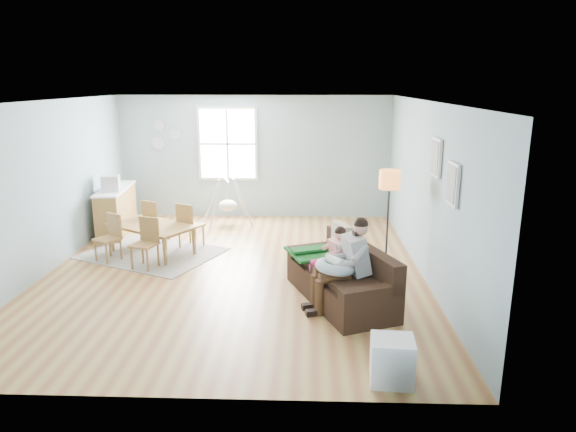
{
  "coord_description": "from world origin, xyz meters",
  "views": [
    {
      "loc": [
        1.15,
        -7.83,
        2.98
      ],
      "look_at": [
        0.87,
        -0.29,
        1.0
      ],
      "focal_mm": 32.0,
      "sensor_mm": 36.0,
      "label": 1
    }
  ],
  "objects_px": {
    "dining_table": "(151,239)",
    "chair_ne": "(188,223)",
    "chair_se": "(146,240)",
    "chair_sw": "(110,235)",
    "floor_lamp": "(389,188)",
    "baby_swing": "(228,205)",
    "father": "(345,261)",
    "chair_nw": "(154,219)",
    "counter": "(117,210)",
    "sofa": "(344,281)",
    "storage_cube": "(391,360)",
    "monitor": "(110,183)",
    "toddler": "(334,250)"
  },
  "relations": [
    {
      "from": "dining_table",
      "to": "chair_ne",
      "type": "distance_m",
      "value": 0.72
    },
    {
      "from": "dining_table",
      "to": "chair_se",
      "type": "xyz_separation_m",
      "value": [
        0.13,
        -0.67,
        0.2
      ]
    },
    {
      "from": "chair_sw",
      "to": "chair_ne",
      "type": "xyz_separation_m",
      "value": [
        1.19,
        0.69,
        0.03
      ]
    },
    {
      "from": "floor_lamp",
      "to": "baby_swing",
      "type": "distance_m",
      "value": 4.11
    },
    {
      "from": "father",
      "to": "chair_ne",
      "type": "relative_size",
      "value": 1.49
    },
    {
      "from": "father",
      "to": "floor_lamp",
      "type": "relative_size",
      "value": 0.77
    },
    {
      "from": "chair_nw",
      "to": "baby_swing",
      "type": "bearing_deg",
      "value": 47.2
    },
    {
      "from": "father",
      "to": "floor_lamp",
      "type": "xyz_separation_m",
      "value": [
        0.78,
        1.49,
        0.69
      ]
    },
    {
      "from": "father",
      "to": "baby_swing",
      "type": "xyz_separation_m",
      "value": [
        -2.2,
        4.17,
        -0.25
      ]
    },
    {
      "from": "dining_table",
      "to": "chair_sw",
      "type": "xyz_separation_m",
      "value": [
        -0.59,
        -0.35,
        0.18
      ]
    },
    {
      "from": "chair_sw",
      "to": "chair_ne",
      "type": "relative_size",
      "value": 0.95
    },
    {
      "from": "dining_table",
      "to": "counter",
      "type": "bearing_deg",
      "value": 160.78
    },
    {
      "from": "sofa",
      "to": "storage_cube",
      "type": "distance_m",
      "value": 2.07
    },
    {
      "from": "storage_cube",
      "to": "baby_swing",
      "type": "distance_m",
      "value": 6.43
    },
    {
      "from": "chair_se",
      "to": "floor_lamp",
      "type": "bearing_deg",
      "value": -0.37
    },
    {
      "from": "storage_cube",
      "to": "chair_nw",
      "type": "bearing_deg",
      "value": 129.37
    },
    {
      "from": "chair_nw",
      "to": "monitor",
      "type": "xyz_separation_m",
      "value": [
        -0.91,
        0.36,
        0.61
      ]
    },
    {
      "from": "baby_swing",
      "to": "counter",
      "type": "bearing_deg",
      "value": -163.52
    },
    {
      "from": "dining_table",
      "to": "storage_cube",
      "type": "bearing_deg",
      "value": -15.75
    },
    {
      "from": "chair_nw",
      "to": "counter",
      "type": "relative_size",
      "value": 0.49
    },
    {
      "from": "storage_cube",
      "to": "chair_nw",
      "type": "relative_size",
      "value": 0.58
    },
    {
      "from": "chair_se",
      "to": "monitor",
      "type": "xyz_separation_m",
      "value": [
        -1.19,
        1.7,
        0.61
      ]
    },
    {
      "from": "chair_ne",
      "to": "chair_se",
      "type": "bearing_deg",
      "value": -114.61
    },
    {
      "from": "sofa",
      "to": "storage_cube",
      "type": "bearing_deg",
      "value": -80.43
    },
    {
      "from": "sofa",
      "to": "baby_swing",
      "type": "xyz_separation_m",
      "value": [
        -2.21,
        3.86,
        0.15
      ]
    },
    {
      "from": "sofa",
      "to": "counter",
      "type": "xyz_separation_m",
      "value": [
        -4.38,
        3.22,
        0.18
      ]
    },
    {
      "from": "floor_lamp",
      "to": "chair_sw",
      "type": "bearing_deg",
      "value": 175.71
    },
    {
      "from": "father",
      "to": "chair_se",
      "type": "distance_m",
      "value": 3.49
    },
    {
      "from": "storage_cube",
      "to": "dining_table",
      "type": "distance_m",
      "value": 5.34
    },
    {
      "from": "toddler",
      "to": "floor_lamp",
      "type": "relative_size",
      "value": 0.5
    },
    {
      "from": "dining_table",
      "to": "chair_sw",
      "type": "relative_size",
      "value": 1.87
    },
    {
      "from": "chair_sw",
      "to": "father",
      "type": "bearing_deg",
      "value": -25.42
    },
    {
      "from": "chair_ne",
      "to": "monitor",
      "type": "distance_m",
      "value": 1.89
    },
    {
      "from": "father",
      "to": "chair_nw",
      "type": "xyz_separation_m",
      "value": [
        -3.41,
        2.86,
        -0.22
      ]
    },
    {
      "from": "storage_cube",
      "to": "chair_nw",
      "type": "distance_m",
      "value": 5.94
    },
    {
      "from": "father",
      "to": "storage_cube",
      "type": "bearing_deg",
      "value": -78.4
    },
    {
      "from": "dining_table",
      "to": "toddler",
      "type": "bearing_deg",
      "value": 2.64
    },
    {
      "from": "toddler",
      "to": "dining_table",
      "type": "xyz_separation_m",
      "value": [
        -3.14,
        1.73,
        -0.42
      ]
    },
    {
      "from": "chair_ne",
      "to": "storage_cube",
      "type": "bearing_deg",
      "value": -54.56
    },
    {
      "from": "toddler",
      "to": "floor_lamp",
      "type": "height_order",
      "value": "floor_lamp"
    },
    {
      "from": "chair_sw",
      "to": "chair_nw",
      "type": "bearing_deg",
      "value": 66.31
    },
    {
      "from": "sofa",
      "to": "chair_sw",
      "type": "distance_m",
      "value": 4.17
    },
    {
      "from": "storage_cube",
      "to": "sofa",
      "type": "bearing_deg",
      "value": 99.57
    },
    {
      "from": "counter",
      "to": "monitor",
      "type": "height_order",
      "value": "monitor"
    },
    {
      "from": "monitor",
      "to": "chair_se",
      "type": "bearing_deg",
      "value": -55.13
    },
    {
      "from": "chair_se",
      "to": "baby_swing",
      "type": "xyz_separation_m",
      "value": [
        0.94,
        2.66,
        -0.03
      ]
    },
    {
      "from": "chair_nw",
      "to": "monitor",
      "type": "bearing_deg",
      "value": 158.62
    },
    {
      "from": "father",
      "to": "monitor",
      "type": "xyz_separation_m",
      "value": [
        -4.33,
        3.22,
        0.39
      ]
    },
    {
      "from": "floor_lamp",
      "to": "chair_se",
      "type": "height_order",
      "value": "floor_lamp"
    },
    {
      "from": "toddler",
      "to": "chair_nw",
      "type": "height_order",
      "value": "toddler"
    }
  ]
}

